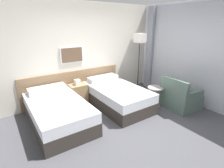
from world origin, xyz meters
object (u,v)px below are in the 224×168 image
Objects in this scene: bed_near_window at (117,96)px; armchair at (180,98)px; floor_lamp at (140,42)px; nightstand at (78,94)px; bed_near_door at (58,112)px; side_table at (155,93)px.

bed_near_window is 1.66m from armchair.
floor_lamp is 2.10× the size of armchair.
nightstand is 2.74m from armchair.
bed_near_window is at bearing 55.60° from armchair.
bed_near_door is 1.61m from bed_near_window.
floor_lamp reaches higher than bed_near_window.
side_table is (2.46, -0.59, 0.09)m from bed_near_door.
nightstand reaches higher than side_table.
bed_near_window is 2.76× the size of nightstand.
floor_lamp is at bearing -8.48° from nightstand.
armchair is (0.42, -0.47, -0.10)m from side_table.
bed_near_door is 2.17× the size of armchair.
armchair reaches higher than bed_near_door.
bed_near_door is 2.53m from side_table.
floor_lamp is 3.50× the size of side_table.
bed_near_window is 1.08m from nightstand.
bed_near_door is at bearing 180.00° from bed_near_window.
side_table is at bearing -106.17° from floor_lamp.
armchair reaches higher than bed_near_window.
armchair is at bearing -40.66° from nightstand.
nightstand is at bearing 42.02° from bed_near_door.
floor_lamp is at bearing 73.83° from side_table.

